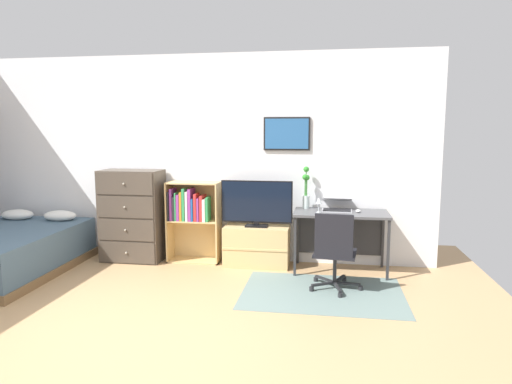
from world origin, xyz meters
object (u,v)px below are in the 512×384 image
(laptop, at_px, (337,205))
(bamboo_vase, at_px, (306,190))
(bed, at_px, (5,251))
(wine_glass, at_px, (319,201))
(office_chair, at_px, (334,250))
(tv_stand, at_px, (257,246))
(bookshelf, at_px, (192,214))
(desk, at_px, (341,222))
(television, at_px, (257,204))
(dresser, at_px, (132,216))
(computer_mouse, at_px, (358,211))

(laptop, xyz_separation_m, bamboo_vase, (-0.39, 0.08, 0.17))
(bed, distance_m, bamboo_vase, 3.76)
(laptop, height_order, wine_glass, wine_glass)
(office_chair, bearing_deg, tv_stand, 146.48)
(bed, distance_m, bookshelf, 2.28)
(bed, bearing_deg, desk, 9.19)
(television, relative_size, laptop, 2.28)
(desk, bearing_deg, television, -179.56)
(bookshelf, relative_size, laptop, 2.66)
(bookshelf, bearing_deg, laptop, -0.27)
(dresser, bearing_deg, bed, -149.65)
(desk, distance_m, bamboo_vase, 0.59)
(office_chair, bearing_deg, laptop, 93.84)
(bookshelf, bearing_deg, computer_mouse, -3.28)
(television, bearing_deg, wine_glass, -9.90)
(laptop, xyz_separation_m, wine_glass, (-0.22, -0.19, 0.07))
(tv_stand, xyz_separation_m, wine_glass, (0.78, -0.16, 0.62))
(dresser, relative_size, bookshelf, 1.14)
(bed, bearing_deg, office_chair, -1.93)
(bed, xyz_separation_m, wine_glass, (3.74, 0.62, 0.61))
(dresser, height_order, laptop, dresser)
(bed, distance_m, office_chair, 3.93)
(dresser, relative_size, tv_stand, 1.46)
(bookshelf, bearing_deg, office_chair, -24.75)
(office_chair, xyz_separation_m, wine_glass, (-0.18, 0.64, 0.42))
(television, xyz_separation_m, bamboo_vase, (0.61, 0.14, 0.17))
(desk, xyz_separation_m, laptop, (-0.05, 0.05, 0.20))
(dresser, distance_m, tv_stand, 1.70)
(office_chair, distance_m, bamboo_vase, 1.11)
(television, distance_m, computer_mouse, 1.25)
(bed, relative_size, laptop, 5.02)
(television, relative_size, computer_mouse, 8.69)
(bookshelf, xyz_separation_m, laptop, (1.87, -0.01, 0.16))
(wine_glass, bearing_deg, tv_stand, 168.50)
(office_chair, height_order, computer_mouse, office_chair)
(office_chair, xyz_separation_m, laptop, (0.04, 0.84, 0.34))
(laptop, bearing_deg, bamboo_vase, 169.83)
(computer_mouse, bearing_deg, wine_glass, -170.20)
(laptop, bearing_deg, wine_glass, -137.05)
(dresser, height_order, television, dresser)
(desk, bearing_deg, laptop, 133.13)
(bed, distance_m, dresser, 1.55)
(bookshelf, bearing_deg, television, -4.37)
(office_chair, xyz_separation_m, bamboo_vase, (-0.35, 0.92, 0.52))
(desk, bearing_deg, wine_glass, -151.74)
(bed, xyz_separation_m, dresser, (1.30, 0.76, 0.34))
(bookshelf, height_order, computer_mouse, bookshelf)
(tv_stand, xyz_separation_m, desk, (1.04, -0.01, 0.35))
(bookshelf, distance_m, television, 0.89)
(computer_mouse, distance_m, bamboo_vase, 0.70)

